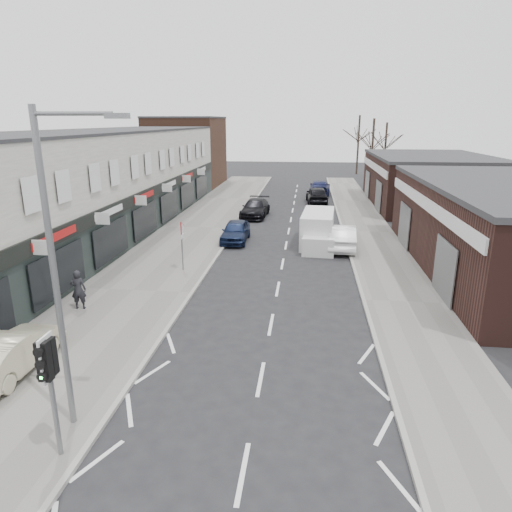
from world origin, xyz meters
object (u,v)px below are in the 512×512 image
(pedestrian, at_px, (78,290))
(parked_car_right_a, at_px, (342,237))
(parked_car_right_b, at_px, (317,195))
(parked_car_right_c, at_px, (320,188))
(white_van, at_px, (318,230))
(sedan_on_pavement, at_px, (12,352))
(street_lamp, at_px, (59,259))
(parked_car_left_b, at_px, (255,208))
(parked_car_left_a, at_px, (235,231))
(warning_sign, at_px, (182,232))
(traffic_light, at_px, (48,369))

(pedestrian, height_order, parked_car_right_a, pedestrian)
(parked_car_right_b, relative_size, parked_car_right_c, 0.91)
(white_van, relative_size, parked_car_right_a, 1.20)
(sedan_on_pavement, distance_m, pedestrian, 5.02)
(street_lamp, relative_size, parked_car_right_b, 1.67)
(parked_car_left_b, relative_size, parked_car_right_b, 1.03)
(white_van, bearing_deg, parked_car_left_a, -178.75)
(parked_car_right_b, bearing_deg, parked_car_right_c, -97.79)
(parked_car_left_b, xyz_separation_m, parked_car_right_c, (5.62, 12.56, 0.05))
(sedan_on_pavement, bearing_deg, parked_car_left_b, -100.43)
(parked_car_right_c, bearing_deg, warning_sign, 77.31)
(parked_car_right_c, bearing_deg, traffic_light, 83.51)
(parked_car_right_c, bearing_deg, street_lamp, 83.05)
(pedestrian, relative_size, parked_car_left_a, 0.41)
(parked_car_left_b, bearing_deg, sedan_on_pavement, -97.51)
(parked_car_right_c, bearing_deg, parked_car_left_b, 68.99)
(warning_sign, height_order, parked_car_left_a, warning_sign)
(street_lamp, xyz_separation_m, pedestrian, (-3.62, 7.22, -3.65))
(white_van, bearing_deg, pedestrian, -126.11)
(parked_car_right_a, bearing_deg, parked_car_right_c, -84.72)
(street_lamp, height_order, parked_car_left_a, street_lamp)
(pedestrian, bearing_deg, traffic_light, 102.79)
(traffic_light, bearing_deg, parked_car_left_b, 87.28)
(white_van, height_order, parked_car_right_c, white_van)
(white_van, xyz_separation_m, pedestrian, (-10.15, -11.90, -0.04))
(white_van, xyz_separation_m, sedan_on_pavement, (-9.82, -16.91, -0.23))
(street_lamp, relative_size, sedan_on_pavement, 1.99)
(white_van, xyz_separation_m, parked_car_right_b, (0.20, 15.65, -0.19))
(parked_car_right_a, height_order, parked_car_right_c, parked_car_right_a)
(pedestrian, bearing_deg, sedan_on_pavement, 82.61)
(pedestrian, xyz_separation_m, parked_car_right_a, (11.65, 11.20, -0.20))
(pedestrian, bearing_deg, street_lamp, 105.48)
(pedestrian, bearing_deg, parked_car_right_b, -121.75)
(parked_car_left_b, bearing_deg, traffic_light, -89.58)
(traffic_light, relative_size, white_van, 0.55)
(parked_car_right_b, bearing_deg, pedestrian, 65.66)
(sedan_on_pavement, distance_m, parked_car_left_a, 17.76)
(parked_car_right_b, bearing_deg, parked_car_right_a, 90.79)
(traffic_light, xyz_separation_m, sedan_on_pavement, (-3.42, 3.42, -1.63))
(pedestrian, bearing_deg, parked_car_left_b, -115.21)
(street_lamp, height_order, parked_car_right_b, street_lamp)
(white_van, height_order, parked_car_left_a, white_van)
(traffic_light, xyz_separation_m, parked_car_right_b, (6.60, 35.99, -1.60))
(traffic_light, height_order, pedestrian, traffic_light)
(traffic_light, relative_size, street_lamp, 0.39)
(warning_sign, relative_size, parked_car_left_b, 0.54)
(traffic_light, distance_m, street_lamp, 2.52)
(traffic_light, bearing_deg, parked_car_left_a, 87.22)
(sedan_on_pavement, height_order, parked_car_right_b, parked_car_right_b)
(traffic_light, xyz_separation_m, street_lamp, (-0.13, 1.22, 2.20))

